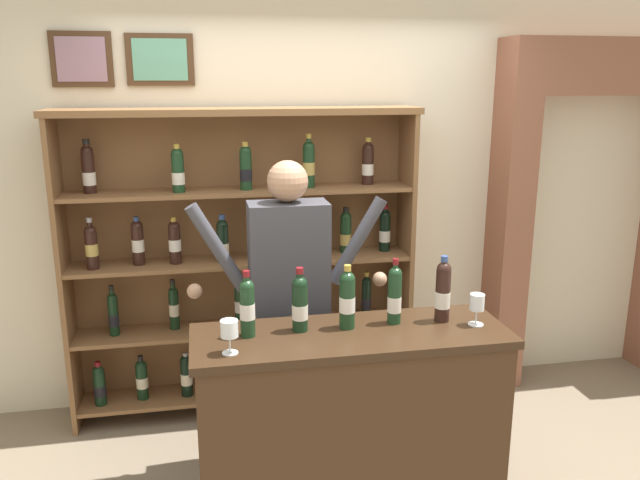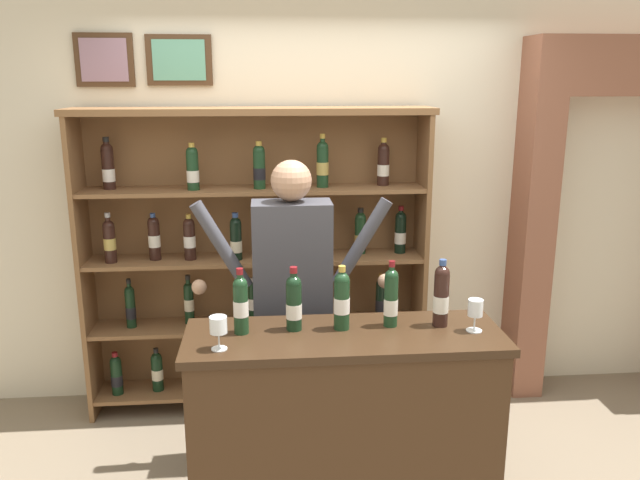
# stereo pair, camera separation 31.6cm
# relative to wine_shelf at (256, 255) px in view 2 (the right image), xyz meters

# --- Properties ---
(back_wall) EXTENTS (12.00, 0.19, 3.55)m
(back_wall) POSITION_rel_wine_shelf_xyz_m (0.41, 0.26, 0.75)
(back_wall) COLOR beige
(back_wall) RESTS_ON ground
(wine_shelf) EXTENTS (2.20, 0.35, 1.96)m
(wine_shelf) POSITION_rel_wine_shelf_xyz_m (0.00, 0.00, 0.00)
(wine_shelf) COLOR brown
(wine_shelf) RESTS_ON ground
(archway_doorway) EXTENTS (1.43, 0.45, 2.38)m
(archway_doorway) POSITION_rel_wine_shelf_xyz_m (2.44, 0.11, 0.32)
(archway_doorway) COLOR brown
(archway_doorway) RESTS_ON ground
(tasting_counter) EXTENTS (1.49, 0.51, 0.97)m
(tasting_counter) POSITION_rel_wine_shelf_xyz_m (0.42, -1.19, -0.54)
(tasting_counter) COLOR #422B19
(tasting_counter) RESTS_ON ground
(shopkeeper) EXTENTS (1.09, 0.22, 1.72)m
(shopkeeper) POSITION_rel_wine_shelf_xyz_m (0.20, -0.67, 0.04)
(shopkeeper) COLOR #2D3347
(shopkeeper) RESTS_ON ground
(tasting_bottle_chianti) EXTENTS (0.07, 0.07, 0.31)m
(tasting_bottle_chianti) POSITION_rel_wine_shelf_xyz_m (-0.06, -1.15, 0.09)
(tasting_bottle_chianti) COLOR #19381E
(tasting_bottle_chianti) RESTS_ON tasting_counter
(tasting_bottle_riserva) EXTENTS (0.08, 0.08, 0.31)m
(tasting_bottle_riserva) POSITION_rel_wine_shelf_xyz_m (0.19, -1.13, 0.08)
(tasting_bottle_riserva) COLOR black
(tasting_bottle_riserva) RESTS_ON tasting_counter
(tasting_bottle_rosso) EXTENTS (0.08, 0.08, 0.31)m
(tasting_bottle_rosso) POSITION_rel_wine_shelf_xyz_m (0.42, -1.14, 0.09)
(tasting_bottle_rosso) COLOR #19381E
(tasting_bottle_rosso) RESTS_ON tasting_counter
(tasting_bottle_grappa) EXTENTS (0.07, 0.07, 0.32)m
(tasting_bottle_grappa) POSITION_rel_wine_shelf_xyz_m (0.65, -1.12, 0.09)
(tasting_bottle_grappa) COLOR #19381E
(tasting_bottle_grappa) RESTS_ON tasting_counter
(tasting_bottle_super_tuscan) EXTENTS (0.07, 0.07, 0.33)m
(tasting_bottle_super_tuscan) POSITION_rel_wine_shelf_xyz_m (0.89, -1.14, 0.10)
(tasting_bottle_super_tuscan) COLOR black
(tasting_bottle_super_tuscan) RESTS_ON tasting_counter
(wine_glass_spare) EXTENTS (0.07, 0.07, 0.16)m
(wine_glass_spare) POSITION_rel_wine_shelf_xyz_m (1.03, -1.22, 0.05)
(wine_glass_spare) COLOR silver
(wine_glass_spare) RESTS_ON tasting_counter
(wine_glass_center) EXTENTS (0.08, 0.08, 0.15)m
(wine_glass_center) POSITION_rel_wine_shelf_xyz_m (-0.15, -1.32, 0.05)
(wine_glass_center) COLOR silver
(wine_glass_center) RESTS_ON tasting_counter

